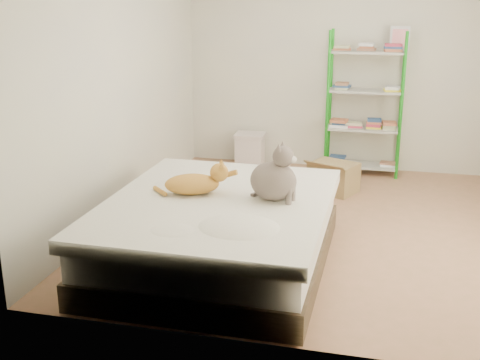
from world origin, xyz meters
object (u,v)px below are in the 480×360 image
(cardboard_box, at_px, (334,177))
(orange_cat, at_px, (192,182))
(grey_cat, at_px, (273,172))
(white_bin, at_px, (250,150))
(bed, at_px, (219,231))
(shelf_unit, at_px, (365,105))

(cardboard_box, bearing_deg, orange_cat, -92.04)
(grey_cat, bearing_deg, orange_cat, 99.22)
(grey_cat, height_order, white_bin, grey_cat)
(grey_cat, relative_size, cardboard_box, 0.75)
(bed, bearing_deg, orange_cat, 162.53)
(white_bin, bearing_deg, grey_cat, -73.68)
(orange_cat, height_order, grey_cat, grey_cat)
(orange_cat, bearing_deg, cardboard_box, 45.72)
(orange_cat, distance_m, white_bin, 2.83)
(white_bin, bearing_deg, cardboard_box, -35.46)
(cardboard_box, bearing_deg, shelf_unit, 96.13)
(orange_cat, xyz_separation_m, shelf_unit, (1.23, 2.82, 0.19))
(shelf_unit, bearing_deg, cardboard_box, -107.66)
(shelf_unit, relative_size, white_bin, 4.11)
(bed, xyz_separation_m, grey_cat, (0.42, 0.09, 0.50))
(bed, height_order, grey_cat, grey_cat)
(bed, bearing_deg, white_bin, 98.25)
(grey_cat, xyz_separation_m, white_bin, (-0.82, 2.79, -0.55))
(orange_cat, distance_m, cardboard_box, 2.27)
(grey_cat, relative_size, shelf_unit, 0.26)
(shelf_unit, height_order, white_bin, shelf_unit)
(bed, xyz_separation_m, orange_cat, (-0.24, 0.08, 0.38))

